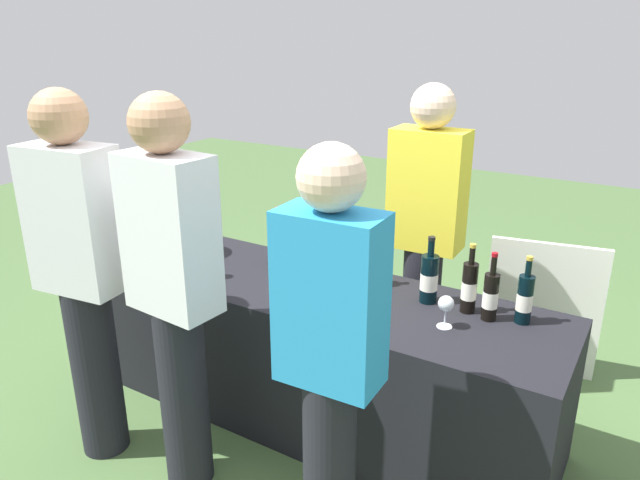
# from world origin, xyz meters

# --- Properties ---
(ground_plane) EXTENTS (12.00, 12.00, 0.00)m
(ground_plane) POSITION_xyz_m (0.00, 0.00, 0.00)
(ground_plane) COLOR #476638
(tasting_table) EXTENTS (2.33, 0.69, 0.72)m
(tasting_table) POSITION_xyz_m (0.00, 0.00, 0.36)
(tasting_table) COLOR black
(tasting_table) RESTS_ON ground_plane
(wine_bottle_0) EXTENTS (0.08, 0.08, 0.31)m
(wine_bottle_0) POSITION_xyz_m (-0.35, 0.16, 0.84)
(wine_bottle_0) COLOR black
(wine_bottle_0) RESTS_ON tasting_table
(wine_bottle_1) EXTENTS (0.08, 0.08, 0.30)m
(wine_bottle_1) POSITION_xyz_m (-0.15, 0.11, 0.83)
(wine_bottle_1) COLOR black
(wine_bottle_1) RESTS_ON tasting_table
(wine_bottle_2) EXTENTS (0.08, 0.08, 0.30)m
(wine_bottle_2) POSITION_xyz_m (0.16, 0.16, 0.83)
(wine_bottle_2) COLOR black
(wine_bottle_2) RESTS_ON tasting_table
(wine_bottle_3) EXTENTS (0.08, 0.08, 0.31)m
(wine_bottle_3) POSITION_xyz_m (0.49, 0.14, 0.84)
(wine_bottle_3) COLOR black
(wine_bottle_3) RESTS_ON tasting_table
(wine_bottle_4) EXTENTS (0.07, 0.07, 0.32)m
(wine_bottle_4) POSITION_xyz_m (0.68, 0.14, 0.84)
(wine_bottle_4) COLOR black
(wine_bottle_4) RESTS_ON tasting_table
(wine_bottle_5) EXTENTS (0.06, 0.06, 0.31)m
(wine_bottle_5) POSITION_xyz_m (0.78, 0.11, 0.83)
(wine_bottle_5) COLOR black
(wine_bottle_5) RESTS_ON tasting_table
(wine_bottle_6) EXTENTS (0.07, 0.07, 0.30)m
(wine_bottle_6) POSITION_xyz_m (0.91, 0.16, 0.84)
(wine_bottle_6) COLOR black
(wine_bottle_6) RESTS_ON tasting_table
(wine_glass_0) EXTENTS (0.06, 0.06, 0.13)m
(wine_glass_0) POSITION_xyz_m (-0.54, -0.16, 0.82)
(wine_glass_0) COLOR silver
(wine_glass_0) RESTS_ON tasting_table
(wine_glass_1) EXTENTS (0.07, 0.07, 0.14)m
(wine_glass_1) POSITION_xyz_m (-0.08, -0.09, 0.83)
(wine_glass_1) COLOR silver
(wine_glass_1) RESTS_ON tasting_table
(wine_glass_2) EXTENTS (0.07, 0.07, 0.14)m
(wine_glass_2) POSITION_xyz_m (0.04, -0.07, 0.83)
(wine_glass_2) COLOR silver
(wine_glass_2) RESTS_ON tasting_table
(wine_glass_3) EXTENTS (0.07, 0.07, 0.14)m
(wine_glass_3) POSITION_xyz_m (0.21, -0.17, 0.83)
(wine_glass_3) COLOR silver
(wine_glass_3) RESTS_ON tasting_table
(wine_glass_4) EXTENTS (0.07, 0.07, 0.14)m
(wine_glass_4) POSITION_xyz_m (0.64, -0.06, 0.83)
(wine_glass_4) COLOR silver
(wine_glass_4) RESTS_ON tasting_table
(ice_bucket) EXTENTS (0.24, 0.24, 0.17)m
(ice_bucket) POSITION_xyz_m (-0.86, 0.02, 0.81)
(ice_bucket) COLOR silver
(ice_bucket) RESTS_ON tasting_table
(server_pouring) EXTENTS (0.38, 0.22, 1.66)m
(server_pouring) POSITION_xyz_m (0.30, 0.56, 0.91)
(server_pouring) COLOR black
(server_pouring) RESTS_ON ground_plane
(guest_0) EXTENTS (0.41, 0.26, 1.69)m
(guest_0) POSITION_xyz_m (-0.76, -0.73, 0.93)
(guest_0) COLOR black
(guest_0) RESTS_ON ground_plane
(guest_1) EXTENTS (0.38, 0.23, 1.70)m
(guest_1) POSITION_xyz_m (-0.27, -0.67, 0.94)
(guest_1) COLOR black
(guest_1) RESTS_ON ground_plane
(guest_2) EXTENTS (0.35, 0.21, 1.59)m
(guest_2) POSITION_xyz_m (0.48, -0.73, 0.88)
(guest_2) COLOR black
(guest_2) RESTS_ON ground_plane
(menu_board) EXTENTS (0.62, 0.14, 0.79)m
(menu_board) POSITION_xyz_m (0.85, 1.05, 0.40)
(menu_board) COLOR white
(menu_board) RESTS_ON ground_plane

